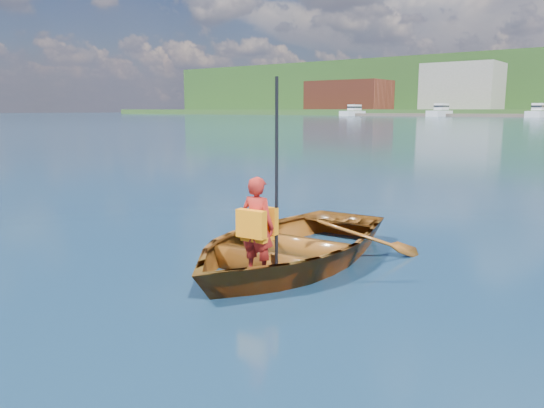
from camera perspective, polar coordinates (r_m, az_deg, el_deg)
ground at (r=7.17m, az=-2.11°, el=-5.26°), size 600.00×600.00×0.00m
rowboat at (r=6.68m, az=1.74°, el=-4.35°), size 2.92×3.89×0.77m
child_paddler at (r=5.76m, az=-1.54°, el=-2.30°), size 0.42×0.36×2.14m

